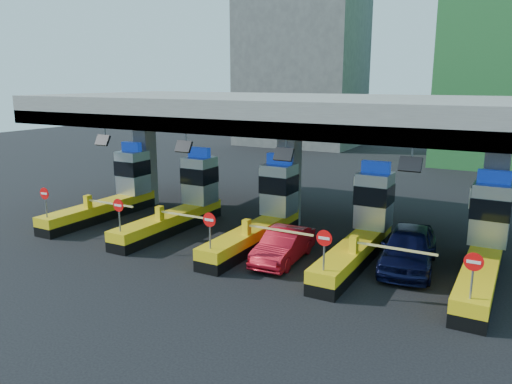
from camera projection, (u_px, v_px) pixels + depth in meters
The scene contains 10 objects.
ground at pixel (263, 241), 24.81m from camera, with size 120.00×120.00×0.00m, color black.
toll_canopy at pixel (289, 113), 25.92m from camera, with size 28.00×12.09×7.00m.
toll_lane_far_left at pixel (116, 191), 29.46m from camera, with size 4.43×8.00×4.16m.
toll_lane_left at pixel (184, 201), 27.10m from camera, with size 4.43×8.00×4.16m.
toll_lane_center at pixel (265, 213), 24.74m from camera, with size 4.43×8.00×4.16m.
toll_lane_right at pixel (364, 227), 22.38m from camera, with size 4.43×8.00×4.16m.
toll_lane_far_right at pixel (485, 244), 20.03m from camera, with size 4.43×8.00×4.16m.
bg_building_concrete at pixel (301, 70), 60.18m from camera, with size 14.00×10.00×18.00m, color #4C4C49.
van at pixel (409, 248), 21.07m from camera, with size 2.12×5.27×1.79m, color black.
red_car at pixel (283, 246), 21.93m from camera, with size 1.51×4.32×1.42m, color #A40C19.
Camera 1 is at (11.15, -20.88, 7.83)m, focal length 35.00 mm.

